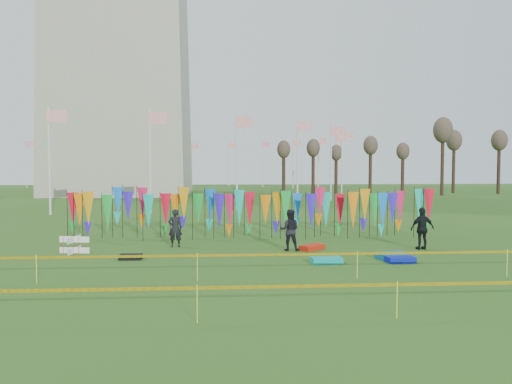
{
  "coord_description": "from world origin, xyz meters",
  "views": [
    {
      "loc": [
        -1.27,
        -17.91,
        3.64
      ],
      "look_at": [
        0.38,
        6.0,
        2.38
      ],
      "focal_mm": 35.0,
      "sensor_mm": 36.0,
      "label": 1
    }
  ],
  "objects": [
    {
      "name": "person_right",
      "position": [
        7.42,
        3.06,
        0.92
      ],
      "size": [
        1.14,
        0.74,
        1.84
      ],
      "primitive_type": "imported",
      "rotation": [
        0.0,
        0.0,
        3.27
      ],
      "color": "black",
      "rests_on": "ground"
    },
    {
      "name": "flagpole_ring",
      "position": [
        -14.0,
        48.0,
        4.0
      ],
      "size": [
        57.4,
        56.16,
        8.0
      ],
      "color": "silver",
      "rests_on": "ground"
    },
    {
      "name": "kite_bag_black",
      "position": [
        -4.82,
        1.61,
        0.1
      ],
      "size": [
        0.87,
        0.52,
        0.2
      ],
      "primitive_type": "cube",
      "rotation": [
        0.0,
        0.0,
        -0.03
      ],
      "color": "black",
      "rests_on": "ground"
    },
    {
      "name": "ground",
      "position": [
        0.0,
        0.0,
        0.0
      ],
      "size": [
        160.0,
        160.0,
        0.0
      ],
      "primitive_type": "plane",
      "color": "#275116",
      "rests_on": "ground"
    },
    {
      "name": "kite_bag_teal",
      "position": [
        5.41,
        1.07,
        0.12
      ],
      "size": [
        1.38,
        0.98,
        0.24
      ],
      "primitive_type": "cube",
      "rotation": [
        0.0,
        0.0,
        0.34
      ],
      "color": "#0C66A8",
      "rests_on": "ground"
    },
    {
      "name": "kite_bag_turquoise",
      "position": [
        2.63,
        0.31,
        0.11
      ],
      "size": [
        1.18,
        0.66,
        0.23
      ],
      "primitive_type": "cube",
      "rotation": [
        0.0,
        0.0,
        0.08
      ],
      "color": "#0BABAB",
      "rests_on": "ground"
    },
    {
      "name": "banner_row",
      "position": [
        0.28,
        7.12,
        1.53
      ],
      "size": [
        18.64,
        0.64,
        2.41
      ],
      "color": "black",
      "rests_on": "ground"
    },
    {
      "name": "kite_bag_red",
      "position": [
        2.64,
        3.32,
        0.11
      ],
      "size": [
        1.24,
        1.16,
        0.21
      ],
      "primitive_type": "cube",
      "rotation": [
        0.0,
        0.0,
        0.7
      ],
      "color": "red",
      "rests_on": "ground"
    },
    {
      "name": "caution_tape_near",
      "position": [
        -0.22,
        -2.3,
        0.78
      ],
      "size": [
        26.0,
        0.02,
        0.9
      ],
      "color": "yellow",
      "rests_on": "ground"
    },
    {
      "name": "tree_line",
      "position": [
        32.0,
        44.0,
        6.17
      ],
      "size": [
        53.92,
        1.92,
        7.84
      ],
      "color": "#35251A",
      "rests_on": "ground"
    },
    {
      "name": "caution_tape_far",
      "position": [
        -0.22,
        -6.48,
        0.78
      ],
      "size": [
        26.0,
        0.02,
        0.9
      ],
      "color": "yellow",
      "rests_on": "ground"
    },
    {
      "name": "box_kite",
      "position": [
        -7.38,
        3.09,
        0.36
      ],
      "size": [
        0.66,
        0.66,
        0.73
      ],
      "rotation": [
        0.0,
        0.0,
        -0.16
      ],
      "color": "red",
      "rests_on": "ground"
    },
    {
      "name": "person_left",
      "position": [
        -3.36,
        4.51,
        0.85
      ],
      "size": [
        0.68,
        0.54,
        1.71
      ],
      "primitive_type": "imported",
      "rotation": [
        0.0,
        0.0,
        3.28
      ],
      "color": "black",
      "rests_on": "ground"
    },
    {
      "name": "kite_bag_blue",
      "position": [
        5.44,
        0.28,
        0.11
      ],
      "size": [
        1.1,
        0.66,
        0.22
      ],
      "primitive_type": "cube",
      "rotation": [
        0.0,
        0.0,
        0.11
      ],
      "color": "#0A1BAE",
      "rests_on": "ground"
    },
    {
      "name": "person_mid",
      "position": [
        1.64,
        3.22,
        0.89
      ],
      "size": [
        0.95,
        0.68,
        1.78
      ],
      "primitive_type": "imported",
      "rotation": [
        0.0,
        0.0,
        2.95
      ],
      "color": "black",
      "rests_on": "ground"
    }
  ]
}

